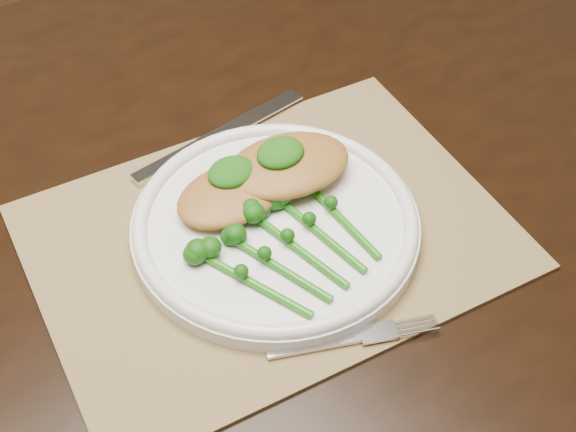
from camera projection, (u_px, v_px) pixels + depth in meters
dining_table at (178, 395)px, 1.10m from camera, size 1.68×1.05×0.75m
placemat at (270, 236)px, 0.80m from camera, size 0.51×0.41×0.00m
dinner_plate at (276, 223)px, 0.80m from camera, size 0.29×0.29×0.03m
knife at (204, 144)px, 0.89m from camera, size 0.23×0.02×0.01m
fork at (364, 335)px, 0.72m from camera, size 0.15×0.08×0.00m
chicken_fillet_left at (232, 193)px, 0.80m from camera, size 0.12×0.09×0.02m
chicken_fillet_right at (288, 165)px, 0.82m from camera, size 0.15×0.12×0.03m
pesto_dollop_left at (231, 172)px, 0.80m from camera, size 0.05×0.04×0.02m
pesto_dollop_right at (280, 153)px, 0.81m from camera, size 0.05×0.04×0.02m
broccolini_bundle at (301, 251)px, 0.76m from camera, size 0.15×0.17×0.04m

